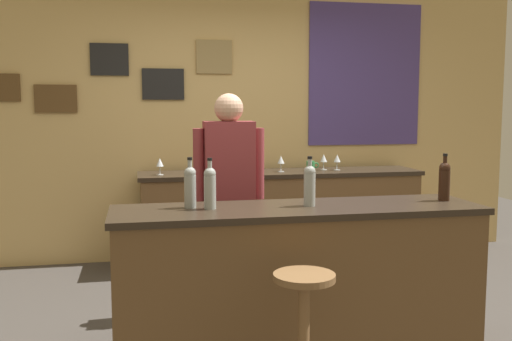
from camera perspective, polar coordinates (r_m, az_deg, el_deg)
ground_plane at (r=4.19m, az=2.56°, el=-15.09°), size 10.00×10.00×0.00m
back_wall at (r=5.89m, az=-1.89°, el=5.28°), size 6.00×0.09×2.80m
bar_counter at (r=3.67m, az=4.15°, el=-10.60°), size 2.27×0.60×0.92m
side_counter at (r=5.70m, az=2.45°, el=-4.56°), size 2.73×0.56×0.90m
bartender at (r=4.24m, az=-2.65°, el=-1.72°), size 0.52×0.21×1.62m
bar_stool at (r=3.09m, az=4.71°, el=-13.95°), size 0.32×0.32×0.68m
wine_bottle_a at (r=3.51m, az=-6.47°, el=-1.46°), size 0.07×0.07×0.31m
wine_bottle_b at (r=3.46m, az=-4.53°, el=-1.56°), size 0.07×0.07×0.31m
wine_bottle_c at (r=3.57m, az=5.27°, el=-1.32°), size 0.07×0.07×0.31m
wine_bottle_d at (r=3.95m, az=17.96°, el=-0.87°), size 0.07×0.07×0.31m
wine_glass_a at (r=5.39m, az=-9.40°, el=0.73°), size 0.07×0.07×0.16m
wine_glass_b at (r=5.53m, az=-4.11°, el=0.94°), size 0.07×0.07×0.16m
wine_glass_c at (r=5.58m, az=2.45°, el=1.00°), size 0.07×0.07×0.16m
wine_glass_d at (r=5.77m, az=6.64°, el=1.15°), size 0.07×0.07×0.16m
wine_glass_e at (r=5.77m, az=7.95°, el=1.13°), size 0.07×0.07×0.16m
coffee_mug at (r=5.70m, az=5.39°, el=0.46°), size 0.13×0.08×0.09m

